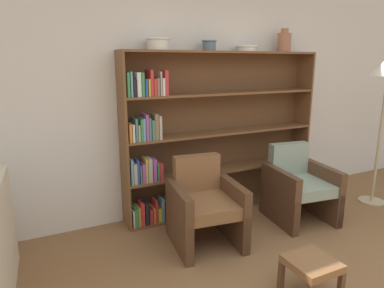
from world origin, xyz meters
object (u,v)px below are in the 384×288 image
armchair_leather (204,205)px  footstool (311,267)px  bowl_copper (209,45)px  bookshelf (207,137)px  bowl_sage (158,43)px  bowl_cream (246,48)px  armchair_cushioned (299,186)px  vase_tall (284,42)px

armchair_leather → footstool: (0.33, -1.11, -0.13)m
bowl_copper → footstool: (-0.06, -1.76, -1.70)m
bookshelf → bowl_copper: bearing=-78.9°
footstool → bowl_copper: bearing=88.0°
bowl_sage → bowl_copper: (0.60, 0.00, -0.00)m
bowl_sage → bowl_cream: (1.10, 0.00, -0.03)m
armchair_cushioned → bowl_copper: bearing=-31.1°
bookshelf → bowl_cream: 1.13m
vase_tall → footstool: size_ratio=0.80×
bowl_copper → armchair_leather: 1.74m
bowl_copper → armchair_leather: (-0.39, -0.66, -1.57)m
armchair_leather → armchair_cushioned: 1.22m
bowl_cream → armchair_cushioned: size_ratio=0.30×
bowl_cream → armchair_leather: bearing=-143.6°
vase_tall → armchair_cushioned: bearing=-108.9°
bowl_sage → armchair_leather: bearing=-72.4°
bowl_sage → armchair_leather: 1.72m
armchair_cushioned → footstool: armchair_cushioned is taller
bowl_sage → vase_tall: 1.65m
bowl_sage → footstool: bearing=-73.0°
bowl_copper → bowl_cream: (0.50, -0.00, -0.03)m
bookshelf → bowl_copper: 1.04m
bowl_cream → armchair_cushioned: 1.71m
bookshelf → bowl_copper: size_ratio=14.73×
bookshelf → bowl_cream: bearing=-2.8°
armchair_leather → bowl_copper: bearing=-113.9°
armchair_leather → footstool: armchair_leather is taller
bowl_sage → vase_tall: (1.65, 0.00, 0.05)m
bookshelf → armchair_cushioned: 1.20m
bowl_cream → bowl_sage: bearing=180.0°
vase_tall → footstool: bearing=-122.3°
armchair_cushioned → bowl_sage: bearing=-17.3°
bookshelf → bowl_cream: bowl_cream is taller
bowl_cream → footstool: 2.49m
armchair_leather → bowl_cream: bearing=-136.5°
bowl_cream → armchair_cushioned: bearing=-63.2°
bookshelf → armchair_cushioned: bookshelf is taller
vase_tall → armchair_leather: (-1.45, -0.66, -1.62)m
armchair_cushioned → bowl_cream: bearing=-55.8°
bowl_copper → bowl_sage: bearing=-180.0°
bowl_copper → footstool: size_ratio=0.48×
bowl_cream → vase_tall: size_ratio=0.90×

